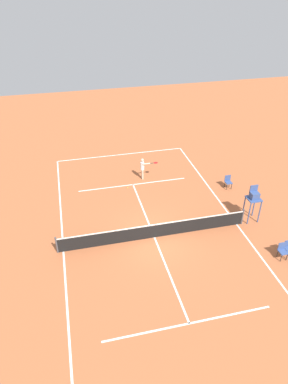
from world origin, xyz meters
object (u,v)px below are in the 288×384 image
player_serving (143,167)px  tennis_ball (128,187)px  umpire_chair (254,198)px  courtside_chair_near (283,250)px  courtside_chair_mid (228,181)px

player_serving → tennis_ball: bearing=-53.3°
player_serving → umpire_chair: size_ratio=0.69×
umpire_chair → tennis_ball: bearing=-38.9°
player_serving → tennis_ball: 1.97m
player_serving → courtside_chair_near: player_serving is taller
player_serving → umpire_chair: bearing=39.9°
tennis_ball → courtside_chair_mid: bearing=166.7°
tennis_ball → courtside_chair_near: 11.22m
umpire_chair → courtside_chair_mid: umpire_chair is taller
courtside_chair_near → courtside_chair_mid: size_ratio=1.00×
tennis_ball → courtside_chair_mid: size_ratio=0.07×
courtside_chair_mid → tennis_ball: bearing=-13.3°
player_serving → tennis_ball: size_ratio=24.46×
courtside_chair_near → courtside_chair_mid: bearing=-91.8°
umpire_chair → courtside_chair_mid: (-0.24, -3.79, -1.07)m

